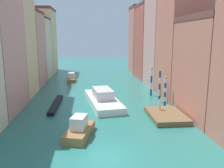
% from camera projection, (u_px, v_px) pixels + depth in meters
% --- Properties ---
extents(ground_plane, '(154.00, 154.00, 0.00)m').
position_uv_depth(ground_plane, '(96.00, 92.00, 44.30)').
color(ground_plane, '#28756B').
extents(building_left_2, '(7.34, 8.38, 18.69)m').
position_uv_depth(building_left_2, '(10.00, 42.00, 40.29)').
color(building_left_2, beige).
rests_on(building_left_2, ground).
extents(building_left_3, '(7.34, 8.76, 15.65)m').
position_uv_depth(building_left_3, '(25.00, 49.00, 49.31)').
color(building_left_3, tan).
rests_on(building_left_3, ground).
extents(building_left_4, '(7.34, 8.96, 15.03)m').
position_uv_depth(building_left_4, '(34.00, 48.00, 58.30)').
color(building_left_4, beige).
rests_on(building_left_4, ground).
extents(building_left_5, '(7.34, 11.26, 18.33)m').
position_uv_depth(building_left_5, '(42.00, 41.00, 68.10)').
color(building_left_5, beige).
rests_on(building_left_5, ground).
extents(building_right_1, '(7.34, 10.94, 13.02)m').
position_uv_depth(building_right_1, '(214.00, 67.00, 29.83)').
color(building_right_1, '#C6705B').
rests_on(building_right_1, ground).
extents(building_right_2, '(7.34, 9.20, 22.31)m').
position_uv_depth(building_right_2, '(185.00, 32.00, 38.78)').
color(building_right_2, '#C6705B').
rests_on(building_right_2, ground).
extents(building_right_3, '(7.34, 9.39, 21.62)m').
position_uv_depth(building_right_3, '(166.00, 34.00, 48.01)').
color(building_right_3, tan).
rests_on(building_right_3, ground).
extents(building_right_4, '(7.34, 11.01, 18.27)m').
position_uv_depth(building_right_4, '(152.00, 42.00, 58.54)').
color(building_right_4, '#B25147').
rests_on(building_right_4, ground).
extents(building_right_5, '(7.34, 8.35, 18.89)m').
position_uv_depth(building_right_5, '(143.00, 40.00, 68.20)').
color(building_right_5, '#C6705B').
rests_on(building_right_5, ground).
extents(waterfront_dock, '(4.35, 6.50, 0.64)m').
position_uv_depth(waterfront_dock, '(166.00, 115.00, 30.32)').
color(waterfront_dock, brown).
rests_on(waterfront_dock, ground).
extents(person_on_dock, '(0.36, 0.36, 1.47)m').
position_uv_depth(person_on_dock, '(159.00, 105.00, 31.59)').
color(person_on_dock, white).
rests_on(person_on_dock, waterfront_dock).
extents(mooring_pole_0, '(0.39, 0.39, 4.59)m').
position_uv_depth(mooring_pole_0, '(165.00, 91.00, 35.18)').
color(mooring_pole_0, '#1E479E').
rests_on(mooring_pole_0, ground).
extents(mooring_pole_1, '(0.34, 0.34, 5.27)m').
position_uv_depth(mooring_pole_1, '(160.00, 85.00, 37.48)').
color(mooring_pole_1, '#1E479E').
rests_on(mooring_pole_1, ground).
extents(mooring_pole_2, '(0.38, 0.38, 5.14)m').
position_uv_depth(mooring_pole_2, '(151.00, 81.00, 41.30)').
color(mooring_pole_2, '#1E479E').
rests_on(mooring_pole_2, ground).
extents(vaporetto_white, '(5.75, 12.95, 2.42)m').
position_uv_depth(vaporetto_white, '(103.00, 99.00, 36.53)').
color(vaporetto_white, white).
rests_on(vaporetto_white, ground).
extents(gondola_black, '(1.13, 9.63, 0.49)m').
position_uv_depth(gondola_black, '(56.00, 104.00, 35.55)').
color(gondola_black, black).
rests_on(gondola_black, ground).
extents(motorboat_0, '(3.45, 5.52, 2.22)m').
position_uv_depth(motorboat_0, '(79.00, 129.00, 24.65)').
color(motorboat_0, olive).
rests_on(motorboat_0, ground).
extents(motorboat_1, '(2.07, 5.71, 1.99)m').
position_uv_depth(motorboat_1, '(71.00, 78.00, 55.48)').
color(motorboat_1, olive).
rests_on(motorboat_1, ground).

